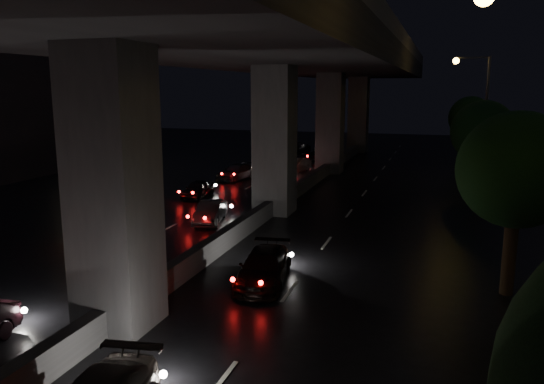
% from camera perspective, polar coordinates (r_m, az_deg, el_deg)
% --- Properties ---
extents(ground, '(120.00, 120.00, 0.00)m').
position_cam_1_polar(ground, '(25.00, -3.16, -4.71)').
color(ground, black).
rests_on(ground, ground).
extents(viaduct, '(12.00, 80.00, 10.50)m').
position_cam_1_polar(viaduct, '(28.82, 0.31, 14.16)').
color(viaduct, '#363639').
rests_on(viaduct, ground).
extents(median_barrier, '(0.45, 70.00, 0.85)m').
position_cam_1_polar(median_barrier, '(29.48, 0.29, -1.39)').
color(median_barrier, '#363639').
rests_on(median_barrier, ground).
extents(building_left, '(12.00, 24.00, 11.00)m').
position_cam_1_polar(building_left, '(51.70, -26.14, 8.54)').
color(building_left, black).
rests_on(building_left, ground).
extents(tree_b, '(3.80, 3.80, 6.12)m').
position_cam_1_polar(tree_b, '(18.79, 24.84, 2.11)').
color(tree_b, black).
rests_on(tree_b, ground).
extents(tree_c, '(3.80, 3.80, 6.12)m').
position_cam_1_polar(tree_c, '(34.64, 21.74, 6.00)').
color(tree_c, black).
rests_on(tree_c, ground).
extents(tree_d, '(3.80, 3.80, 6.12)m').
position_cam_1_polar(tree_d, '(50.58, 20.57, 7.45)').
color(tree_d, black).
rests_on(tree_d, ground).
extents(streetlight_far, '(2.52, 0.44, 9.00)m').
position_cam_1_polar(streetlight_far, '(40.54, 21.29, 8.74)').
color(streetlight_far, '#2D2D33').
rests_on(streetlight_far, ground).
extents(car_3, '(2.17, 4.17, 1.15)m').
position_cam_1_polar(car_3, '(18.90, -0.89, -8.13)').
color(car_3, black).
rests_on(car_3, ground).
extents(car_4, '(1.71, 3.46, 1.09)m').
position_cam_1_polar(car_4, '(25.87, -16.99, -3.39)').
color(car_4, black).
rests_on(car_4, ground).
extents(car_5, '(1.79, 3.49, 1.10)m').
position_cam_1_polar(car_5, '(27.44, -6.66, -2.15)').
color(car_5, '#232426').
rests_on(car_5, ground).
extents(car_6, '(1.48, 3.29, 1.10)m').
position_cam_1_polar(car_6, '(33.74, -7.99, 0.31)').
color(car_6, black).
rests_on(car_6, ground).
extents(car_7, '(2.47, 4.22, 1.15)m').
position_cam_1_polar(car_7, '(40.21, -3.84, 2.16)').
color(car_7, '#252427').
rests_on(car_7, ground).
extents(car_8, '(1.35, 3.18, 1.07)m').
position_cam_1_polar(car_8, '(39.75, 1.08, 2.03)').
color(car_8, black).
rests_on(car_8, ground).
extents(car_9, '(1.88, 3.84, 1.21)m').
position_cam_1_polar(car_9, '(43.47, 2.58, 2.89)').
color(car_9, '#4C4A42').
rests_on(car_9, ground).
extents(car_10, '(2.53, 4.26, 1.11)m').
position_cam_1_polar(car_10, '(50.48, 4.80, 3.95)').
color(car_10, black).
rests_on(car_10, ground).
extents(car_11, '(3.23, 5.11, 1.32)m').
position_cam_1_polar(car_11, '(54.98, 2.21, 4.67)').
color(car_11, black).
rests_on(car_11, ground).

